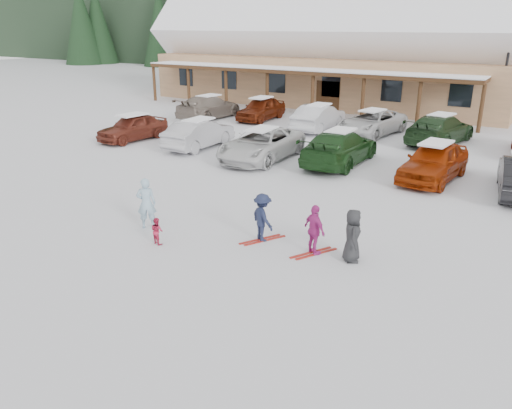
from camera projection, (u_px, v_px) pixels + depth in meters
The scene contains 22 objects.
ground at pixel (229, 245), 14.48m from camera, with size 160.00×160.00×0.00m, color white.
day_lodge at pixel (331, 52), 39.98m from camera, with size 29.12×12.50×10.38m.
lamp_post at pixel (506, 68), 30.81m from camera, with size 0.50×0.25×6.11m.
conifer_0 at pixel (181, 28), 49.33m from camera, with size 4.40×4.40×10.20m.
conifer_2 at pixel (218, 17), 60.53m from camera, with size 5.28×5.28×12.24m.
adult_skier at pixel (146, 203), 15.45m from camera, with size 0.59×0.39×1.63m, color #90B3C6.
toddler_red at pixel (157, 231), 14.45m from camera, with size 0.39×0.30×0.80m, color #BD2245.
child_navy at pixel (263, 218), 14.55m from camera, with size 0.94×0.54×1.45m, color #181F3A.
skis_child_navy at pixel (262, 240), 14.79m from camera, with size 0.20×1.40×0.03m, color maroon.
child_magenta at pixel (315, 230), 13.69m from camera, with size 0.84×0.35×1.44m, color #B1287F.
skis_child_magenta at pixel (314, 253), 13.93m from camera, with size 0.20×1.40×0.03m, color maroon.
bystander_dark at pixel (352, 236), 13.28m from camera, with size 0.72×0.47×1.47m, color #242526.
parked_car_0 at pixel (133, 127), 27.32m from camera, with size 1.67×4.14×1.41m, color maroon.
parked_car_1 at pixel (199, 134), 25.63m from camera, with size 1.56×4.47×1.47m, color #AEADB2.
parked_car_2 at pixel (262, 144), 23.39m from camera, with size 2.43×5.27×1.46m, color silver.
parked_car_3 at pixel (340, 147), 22.62m from camera, with size 2.18×5.36×1.56m, color #1A4019.
parked_car_4 at pixel (434, 161), 20.27m from camera, with size 1.84×4.57×1.56m, color #952B07.
parked_car_7 at pixel (209, 107), 33.62m from camera, with size 2.16×5.30×1.54m, color gray.
parked_car_8 at pixel (261, 109), 33.06m from camera, with size 1.76×4.37×1.49m, color #5D1C0A.
parked_car_9 at pixel (319, 118), 29.82m from camera, with size 1.63×4.68×1.54m, color silver.
parked_car_10 at pixel (372, 122), 28.67m from camera, with size 2.35×5.10×1.42m, color silver.
parked_car_11 at pixel (440, 129), 26.48m from camera, with size 2.19×5.39×1.56m, color #203B1E.
Camera 1 is at (7.53, -10.88, 6.05)m, focal length 35.00 mm.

